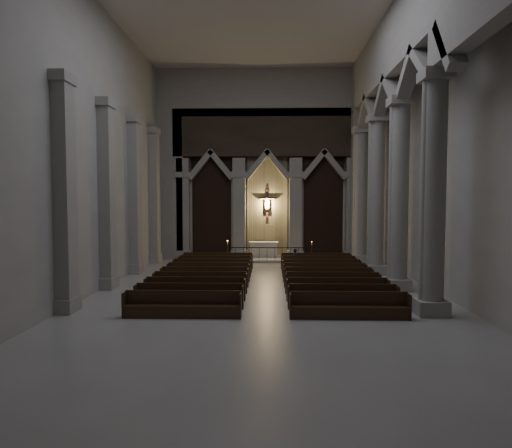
# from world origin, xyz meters

# --- Properties ---
(room) EXTENTS (24.00, 24.10, 12.00)m
(room) POSITION_xyz_m (0.00, 0.00, 7.60)
(room) COLOR #9A9892
(room) RESTS_ON ground
(sanctuary_wall) EXTENTS (14.00, 0.77, 12.00)m
(sanctuary_wall) POSITION_xyz_m (0.00, 11.54, 6.62)
(sanctuary_wall) COLOR gray
(sanctuary_wall) RESTS_ON ground
(right_arcade) EXTENTS (1.00, 24.00, 12.00)m
(right_arcade) POSITION_xyz_m (5.50, 1.33, 7.83)
(right_arcade) COLOR gray
(right_arcade) RESTS_ON ground
(left_pilasters) EXTENTS (0.60, 13.00, 8.03)m
(left_pilasters) POSITION_xyz_m (-6.75, 3.50, 3.91)
(left_pilasters) COLOR gray
(left_pilasters) RESTS_ON ground
(sanctuary_step) EXTENTS (8.50, 2.60, 0.15)m
(sanctuary_step) POSITION_xyz_m (0.00, 10.60, 0.07)
(sanctuary_step) COLOR gray
(sanctuary_step) RESTS_ON ground
(altar) EXTENTS (1.85, 0.74, 0.94)m
(altar) POSITION_xyz_m (-0.22, 11.13, 0.62)
(altar) COLOR beige
(altar) RESTS_ON sanctuary_step
(altar_rail) EXTENTS (4.81, 0.09, 0.94)m
(altar_rail) POSITION_xyz_m (-0.00, 9.57, 0.63)
(altar_rail) COLOR black
(altar_rail) RESTS_ON ground
(candle_stand_left) EXTENTS (0.23, 0.23, 1.34)m
(candle_stand_left) POSITION_xyz_m (-2.36, 9.40, 0.36)
(candle_stand_left) COLOR #925D2C
(candle_stand_left) RESTS_ON ground
(candle_stand_right) EXTENTS (0.22, 0.22, 1.29)m
(candle_stand_right) POSITION_xyz_m (2.68, 9.56, 0.35)
(candle_stand_right) COLOR #925D2C
(candle_stand_right) RESTS_ON ground
(pews) EXTENTS (9.24, 10.73, 0.86)m
(pews) POSITION_xyz_m (-0.00, 2.06, 0.28)
(pews) COLOR black
(pews) RESTS_ON ground
(worshipper) EXTENTS (0.45, 0.34, 1.14)m
(worshipper) POSITION_xyz_m (1.56, 6.81, 0.57)
(worshipper) COLOR black
(worshipper) RESTS_ON ground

